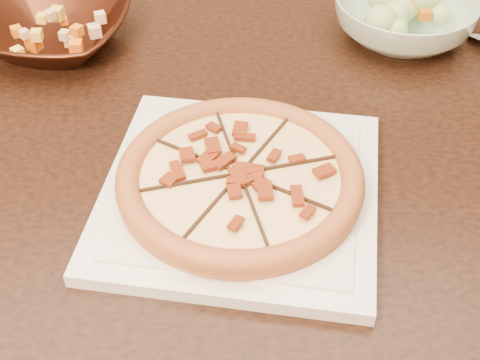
{
  "coord_description": "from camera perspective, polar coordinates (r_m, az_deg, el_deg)",
  "views": [
    {
      "loc": [
        -0.03,
        -0.89,
        1.33
      ],
      "look_at": [
        -0.02,
        -0.31,
        0.78
      ],
      "focal_mm": 50.0,
      "sensor_mm": 36.0,
      "label": 1
    }
  ],
  "objects": [
    {
      "name": "floor",
      "position": [
        1.61,
        0.39,
        -13.09
      ],
      "size": [
        4.0,
        4.0,
        0.02
      ],
      "primitive_type": "cube",
      "color": "brown",
      "rests_on": "ground"
    },
    {
      "name": "dining_table",
      "position": [
        1.0,
        -4.76,
        1.17
      ],
      "size": [
        1.53,
        1.01,
        0.75
      ],
      "color": "#32180E",
      "rests_on": "floor"
    },
    {
      "name": "plate",
      "position": [
        0.81,
        -0.0,
        -1.0
      ],
      "size": [
        0.38,
        0.38,
        0.02
      ],
      "color": "silver",
      "rests_on": "dining_table"
    },
    {
      "name": "pizza",
      "position": [
        0.8,
        -0.0,
        0.21
      ],
      "size": [
        0.3,
        0.3,
        0.03
      ],
      "color": "#B86E42",
      "rests_on": "plate"
    },
    {
      "name": "bronze_bowl",
      "position": [
        1.12,
        -15.74,
        12.25
      ],
      "size": [
        0.28,
        0.28,
        0.06
      ],
      "primitive_type": "imported",
      "rotation": [
        0.0,
        0.0,
        -0.21
      ],
      "color": "#3F1C11",
      "rests_on": "dining_table"
    },
    {
      "name": "mixed_dish",
      "position": [
        1.1,
        -16.29,
        14.16
      ],
      "size": [
        0.09,
        0.11,
        0.03
      ],
      "color": "#D9B582",
      "rests_on": "bronze_bowl"
    },
    {
      "name": "salad_bowl",
      "position": [
        1.13,
        13.81,
        13.28
      ],
      "size": [
        0.25,
        0.25,
        0.07
      ],
      "primitive_type": "imported",
      "rotation": [
        0.0,
        0.0,
        0.12
      ],
      "color": "#B0CDB9",
      "rests_on": "dining_table"
    }
  ]
}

